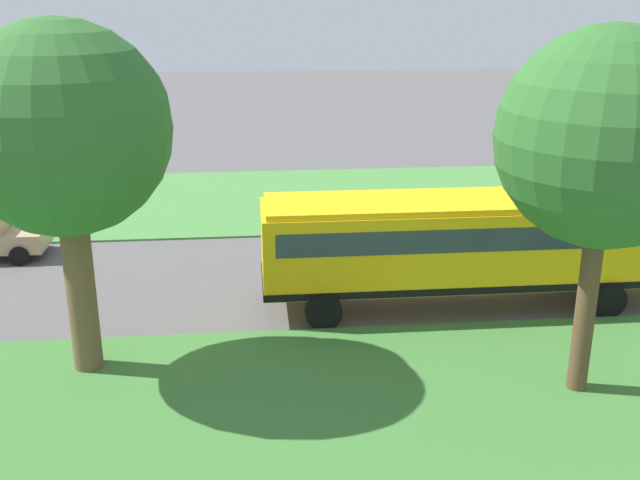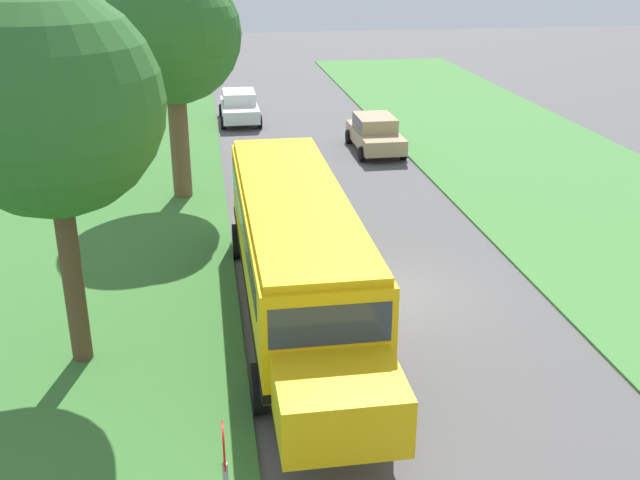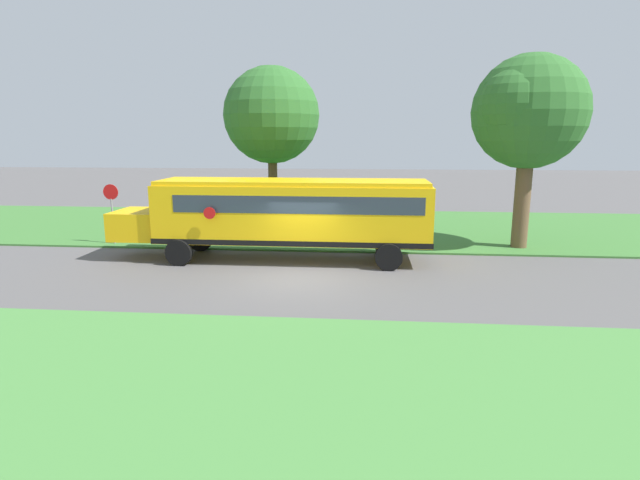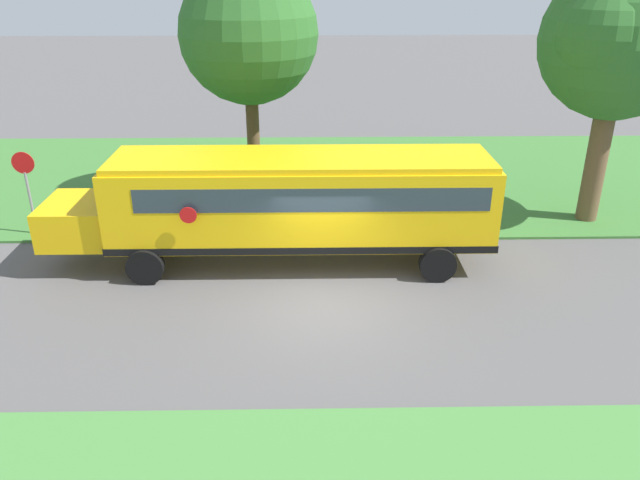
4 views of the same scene
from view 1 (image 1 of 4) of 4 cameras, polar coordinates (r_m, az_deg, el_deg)
ground_plane at (r=24.14m, az=6.78°, el=-2.47°), size 120.00×120.00×0.00m
grass_verge at (r=15.59m, az=14.68°, el=-15.70°), size 12.00×80.00×0.08m
grass_far_side at (r=32.54m, az=3.51°, el=3.32°), size 10.00×80.00×0.07m
school_bus at (r=21.33m, az=10.60°, el=-0.08°), size 2.84×12.42×3.16m
oak_tree_beside_bus at (r=16.29m, az=20.89°, el=7.36°), size 4.55×4.55×8.07m
oak_tree_roadside_mid at (r=17.27m, az=-18.40°, el=8.13°), size 4.70×4.70×8.15m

